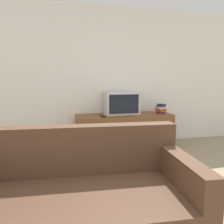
# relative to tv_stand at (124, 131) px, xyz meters

# --- Properties ---
(wall_back) EXTENTS (9.00, 0.06, 2.60)m
(wall_back) POSITION_rel_tv_stand_xyz_m (-0.25, 0.32, 0.99)
(wall_back) COLOR white
(wall_back) RESTS_ON ground_plane
(tv_stand) EXTENTS (1.76, 0.54, 0.62)m
(tv_stand) POSITION_rel_tv_stand_xyz_m (0.00, 0.00, 0.00)
(tv_stand) COLOR brown
(tv_stand) RESTS_ON ground_plane
(television) EXTENTS (0.62, 0.39, 0.42)m
(television) POSITION_rel_tv_stand_xyz_m (-0.05, 0.08, 0.52)
(television) COLOR silver
(television) RESTS_ON tv_stand
(couch) EXTENTS (1.96, 1.02, 0.85)m
(couch) POSITION_rel_tv_stand_xyz_m (-1.09, -2.18, -0.03)
(couch) COLOR #4C3323
(couch) RESTS_ON ground_plane
(book_stack) EXTENTS (0.16, 0.23, 0.18)m
(book_stack) POSITION_rel_tv_stand_xyz_m (0.71, -0.02, 0.40)
(book_stack) COLOR #B72D28
(book_stack) RESTS_ON tv_stand
(remote_on_stand) EXTENTS (0.07, 0.20, 0.02)m
(remote_on_stand) POSITION_rel_tv_stand_xyz_m (-0.44, -0.15, 0.32)
(remote_on_stand) COLOR black
(remote_on_stand) RESTS_ON tv_stand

